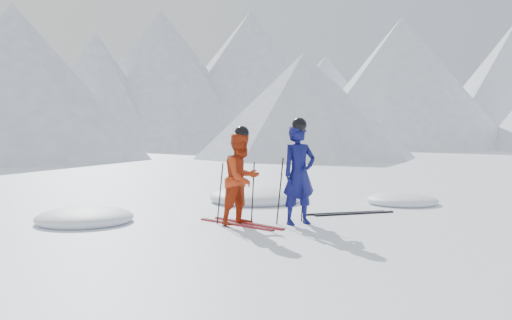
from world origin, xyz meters
name	(u,v)px	position (x,y,z in m)	size (l,w,h in m)	color
ground	(356,215)	(0.00, 0.00, 0.00)	(160.00, 160.00, 0.00)	white
mountain_range	(134,69)	(5.71, 35.31, 6.72)	(106.15, 62.94, 15.53)	#B2BCD1
skier_blue	(299,174)	(-1.52, -0.32, 0.88)	(0.64, 0.42, 1.76)	#0C0F4D
skier_red	(242,179)	(-2.42, 0.13, 0.81)	(0.78, 0.61, 1.61)	#B12E0E
pole_blue_left	(280,191)	(-1.82, -0.17, 0.59)	(0.02, 0.02, 1.17)	black
pole_blue_right	(303,189)	(-1.27, -0.07, 0.59)	(0.02, 0.02, 1.17)	black
pole_red_left	(220,193)	(-2.72, 0.38, 0.54)	(0.02, 0.02, 1.08)	black
pole_red_right	(253,192)	(-2.12, 0.28, 0.54)	(0.02, 0.02, 1.08)	black
ski_worn_left	(236,224)	(-2.54, 0.13, 0.01)	(0.09, 1.70, 0.03)	black
ski_worn_right	(248,223)	(-2.30, 0.13, 0.01)	(0.09, 1.70, 0.03)	black
ski_loose_a	(346,213)	(-0.04, 0.27, 0.01)	(0.09, 1.70, 0.03)	black
ski_loose_b	(354,214)	(0.06, 0.12, 0.01)	(0.09, 1.70, 0.03)	black
snow_lumps	(250,207)	(-1.25, 2.04, 0.00)	(8.43, 3.76, 0.47)	white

